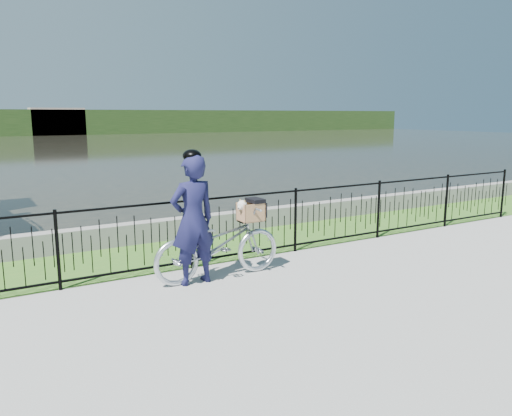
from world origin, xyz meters
TOP-DOWN VIEW (x-y plane):
  - ground at (0.00, 0.00)m, footprint 120.00×120.00m
  - grass_strip at (0.00, 2.60)m, footprint 60.00×2.00m
  - water at (0.00, 33.00)m, footprint 120.00×120.00m
  - quay_wall at (0.00, 3.60)m, footprint 60.00×0.30m
  - fence at (0.00, 1.60)m, footprint 14.00×0.06m
  - far_treeline at (0.00, 60.00)m, footprint 120.00×6.00m
  - far_building_right at (6.00, 58.50)m, footprint 6.00×3.00m
  - bicycle_rig at (-0.84, 0.95)m, footprint 2.02×0.70m
  - cyclist at (-1.26, 0.93)m, footprint 0.72×0.50m

SIDE VIEW (x-z plane):
  - ground at x=0.00m, z-range 0.00..0.00m
  - water at x=0.00m, z-range 0.00..0.00m
  - grass_strip at x=0.00m, z-range 0.00..0.01m
  - quay_wall at x=0.00m, z-range 0.00..0.40m
  - bicycle_rig at x=-0.84m, z-range -0.05..1.13m
  - fence at x=0.00m, z-range 0.00..1.15m
  - cyclist at x=-1.26m, z-range -0.01..1.93m
  - far_treeline at x=0.00m, z-range 0.00..3.00m
  - far_building_right at x=6.00m, z-range 0.00..3.20m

